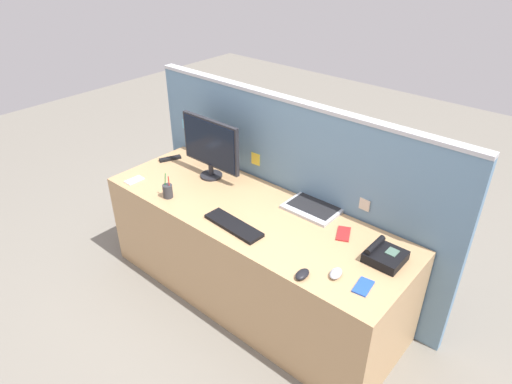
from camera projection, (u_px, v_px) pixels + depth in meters
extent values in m
plane|color=slate|center=(252.00, 293.00, 3.29)|extent=(10.00, 10.00, 0.00)
cube|color=tan|center=(251.00, 254.00, 3.10)|extent=(2.15, 0.73, 0.72)
cube|color=#6084A3|center=(289.00, 193.00, 3.21)|extent=(2.45, 0.06, 1.34)
cube|color=#B7BAC1|center=(293.00, 100.00, 2.86)|extent=(2.45, 0.07, 0.02)
cube|color=#66ADD1|center=(187.00, 125.00, 3.63)|extent=(0.09, 0.01, 0.08)
cube|color=beige|center=(364.00, 205.00, 2.76)|extent=(0.07, 0.01, 0.08)
cube|color=yellow|center=(256.00, 159.00, 3.25)|extent=(0.07, 0.01, 0.09)
cylinder|color=#232328|center=(211.00, 175.00, 3.31)|extent=(0.16, 0.16, 0.02)
cylinder|color=#232328|center=(211.00, 169.00, 3.29)|extent=(0.04, 0.04, 0.09)
cube|color=#232328|center=(211.00, 143.00, 3.19)|extent=(0.52, 0.03, 0.36)
cube|color=black|center=(209.00, 144.00, 3.18)|extent=(0.49, 0.01, 0.33)
cube|color=#B2B5BC|center=(313.00, 207.00, 2.94)|extent=(0.35, 0.28, 0.02)
cube|color=black|center=(314.00, 205.00, 2.94)|extent=(0.31, 0.21, 0.00)
cube|color=#B2B5BC|center=(325.00, 184.00, 2.95)|extent=(0.35, 0.04, 0.23)
cube|color=black|center=(324.00, 185.00, 2.95)|extent=(0.32, 0.04, 0.21)
cube|color=black|center=(385.00, 257.00, 2.48)|extent=(0.20, 0.20, 0.06)
cube|color=#4C6B5B|center=(392.00, 252.00, 2.46)|extent=(0.06, 0.07, 0.01)
cylinder|color=black|center=(375.00, 245.00, 2.49)|extent=(0.04, 0.18, 0.04)
cube|color=black|center=(234.00, 225.00, 2.76)|extent=(0.42, 0.15, 0.02)
ellipsoid|color=black|center=(302.00, 274.00, 2.37)|extent=(0.07, 0.10, 0.03)
ellipsoid|color=#9EA0A8|center=(336.00, 273.00, 2.38)|extent=(0.08, 0.11, 0.03)
cylinder|color=#333338|center=(168.00, 191.00, 3.04)|extent=(0.07, 0.07, 0.09)
cylinder|color=red|center=(169.00, 185.00, 3.01)|extent=(0.01, 0.01, 0.12)
cylinder|color=#238438|center=(165.00, 183.00, 3.02)|extent=(0.01, 0.03, 0.14)
cube|color=silver|center=(134.00, 180.00, 3.26)|extent=(0.08, 0.13, 0.01)
cube|color=blue|center=(363.00, 287.00, 2.31)|extent=(0.09, 0.14, 0.01)
cube|color=#B22323|center=(343.00, 234.00, 2.70)|extent=(0.13, 0.16, 0.01)
cube|color=black|center=(170.00, 159.00, 3.55)|extent=(0.11, 0.17, 0.02)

